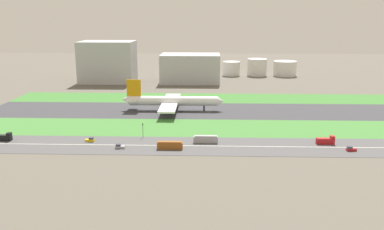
{
  "coord_description": "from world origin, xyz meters",
  "views": [
    {
      "loc": [
        -1.16,
        -257.32,
        59.64
      ],
      "look_at": [
        -8.79,
        -36.5,
        6.0
      ],
      "focal_mm": 38.78,
      "sensor_mm": 36.0,
      "label": 1
    }
  ],
  "objects_px": {
    "truck_2": "(3,137)",
    "car_0": "(90,140)",
    "truck_1": "(326,141)",
    "fuel_tank_centre": "(257,67)",
    "hangar_building": "(190,68)",
    "traffic_light": "(143,129)",
    "fuel_tank_west": "(231,69)",
    "fuel_tank_east": "(285,68)",
    "bus_1": "(170,145)",
    "car_1": "(120,147)",
    "airliner": "(171,101)",
    "bus_0": "(206,139)",
    "terminal_building": "(108,62)",
    "car_2": "(351,149)"
  },
  "relations": [
    {
      "from": "truck_2",
      "to": "car_0",
      "type": "bearing_deg",
      "value": 0.0
    },
    {
      "from": "truck_1",
      "to": "fuel_tank_centre",
      "type": "bearing_deg",
      "value": 91.51
    },
    {
      "from": "truck_2",
      "to": "hangar_building",
      "type": "height_order",
      "value": "hangar_building"
    },
    {
      "from": "traffic_light",
      "to": "hangar_building",
      "type": "relative_size",
      "value": 0.14
    },
    {
      "from": "fuel_tank_west",
      "to": "fuel_tank_centre",
      "type": "relative_size",
      "value": 0.89
    },
    {
      "from": "truck_1",
      "to": "fuel_tank_west",
      "type": "bearing_deg",
      "value": 97.94
    },
    {
      "from": "traffic_light",
      "to": "fuel_tank_east",
      "type": "height_order",
      "value": "fuel_tank_east"
    },
    {
      "from": "fuel_tank_east",
      "to": "bus_1",
      "type": "bearing_deg",
      "value": -111.81
    },
    {
      "from": "car_1",
      "to": "traffic_light",
      "type": "xyz_separation_m",
      "value": [
        8.08,
        17.99,
        3.37
      ]
    },
    {
      "from": "car_0",
      "to": "hangar_building",
      "type": "xyz_separation_m",
      "value": [
        41.33,
        182.0,
        11.72
      ]
    },
    {
      "from": "airliner",
      "to": "bus_0",
      "type": "distance_m",
      "value": 71.75
    },
    {
      "from": "truck_1",
      "to": "terminal_building",
      "type": "relative_size",
      "value": 0.18
    },
    {
      "from": "fuel_tank_centre",
      "to": "car_1",
      "type": "bearing_deg",
      "value": -110.83
    },
    {
      "from": "fuel_tank_east",
      "to": "traffic_light",
      "type": "bearing_deg",
      "value": -116.64
    },
    {
      "from": "car_0",
      "to": "fuel_tank_centre",
      "type": "height_order",
      "value": "fuel_tank_centre"
    },
    {
      "from": "bus_0",
      "to": "truck_1",
      "type": "relative_size",
      "value": 1.38
    },
    {
      "from": "terminal_building",
      "to": "fuel_tank_east",
      "type": "relative_size",
      "value": 2.11
    },
    {
      "from": "airliner",
      "to": "bus_1",
      "type": "relative_size",
      "value": 5.6
    },
    {
      "from": "airliner",
      "to": "hangar_building",
      "type": "relative_size",
      "value": 1.24
    },
    {
      "from": "car_0",
      "to": "fuel_tank_east",
      "type": "bearing_deg",
      "value": 59.4
    },
    {
      "from": "airliner",
      "to": "fuel_tank_centre",
      "type": "xyz_separation_m",
      "value": [
        73.31,
        159.0,
        2.14
      ]
    },
    {
      "from": "car_1",
      "to": "car_0",
      "type": "xyz_separation_m",
      "value": [
        -16.32,
        10.0,
        0.0
      ]
    },
    {
      "from": "fuel_tank_west",
      "to": "bus_0",
      "type": "bearing_deg",
      "value": -96.33
    },
    {
      "from": "bus_1",
      "to": "traffic_light",
      "type": "height_order",
      "value": "traffic_light"
    },
    {
      "from": "terminal_building",
      "to": "traffic_light",
      "type": "bearing_deg",
      "value": -71.69
    },
    {
      "from": "airliner",
      "to": "fuel_tank_west",
      "type": "relative_size",
      "value": 3.78
    },
    {
      "from": "bus_0",
      "to": "traffic_light",
      "type": "xyz_separation_m",
      "value": [
        -31.25,
        7.99,
        2.47
      ]
    },
    {
      "from": "car_1",
      "to": "terminal_building",
      "type": "xyz_separation_m",
      "value": [
        -49.49,
        192.0,
        17.35
      ]
    },
    {
      "from": "car_1",
      "to": "hangar_building",
      "type": "xyz_separation_m",
      "value": [
        25.01,
        192.0,
        11.72
      ]
    },
    {
      "from": "car_1",
      "to": "terminal_building",
      "type": "relative_size",
      "value": 0.09
    },
    {
      "from": "hangar_building",
      "to": "fuel_tank_west",
      "type": "distance_m",
      "value": 60.14
    },
    {
      "from": "airliner",
      "to": "fuel_tank_west",
      "type": "distance_m",
      "value": 165.98
    },
    {
      "from": "airliner",
      "to": "truck_1",
      "type": "distance_m",
      "value": 104.55
    },
    {
      "from": "car_1",
      "to": "bus_1",
      "type": "xyz_separation_m",
      "value": [
        23.09,
        0.0,
        0.9
      ]
    },
    {
      "from": "fuel_tank_west",
      "to": "fuel_tank_east",
      "type": "xyz_separation_m",
      "value": [
        53.43,
        0.0,
        0.33
      ]
    },
    {
      "from": "car_1",
      "to": "fuel_tank_east",
      "type": "height_order",
      "value": "fuel_tank_east"
    },
    {
      "from": "bus_1",
      "to": "car_2",
      "type": "bearing_deg",
      "value": -180.0
    },
    {
      "from": "car_1",
      "to": "bus_0",
      "type": "bearing_deg",
      "value": -165.74
    },
    {
      "from": "airliner",
      "to": "car_0",
      "type": "relative_size",
      "value": 14.77
    },
    {
      "from": "car_2",
      "to": "truck_1",
      "type": "relative_size",
      "value": 0.52
    },
    {
      "from": "hangar_building",
      "to": "fuel_tank_east",
      "type": "bearing_deg",
      "value": 25.84
    },
    {
      "from": "bus_1",
      "to": "airliner",
      "type": "bearing_deg",
      "value": -85.44
    },
    {
      "from": "truck_1",
      "to": "car_2",
      "type": "bearing_deg",
      "value": -49.94
    },
    {
      "from": "car_1",
      "to": "fuel_tank_west",
      "type": "relative_size",
      "value": 0.26
    },
    {
      "from": "truck_2",
      "to": "traffic_light",
      "type": "xyz_separation_m",
      "value": [
        66.87,
        7.99,
        2.62
      ]
    },
    {
      "from": "car_2",
      "to": "hangar_building",
      "type": "bearing_deg",
      "value": -67.49
    },
    {
      "from": "bus_0",
      "to": "terminal_building",
      "type": "height_order",
      "value": "terminal_building"
    },
    {
      "from": "truck_1",
      "to": "fuel_tank_east",
      "type": "height_order",
      "value": "fuel_tank_east"
    },
    {
      "from": "fuel_tank_west",
      "to": "traffic_light",
      "type": "bearing_deg",
      "value": -104.45
    },
    {
      "from": "car_2",
      "to": "airliner",
      "type": "bearing_deg",
      "value": -41.65
    }
  ]
}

